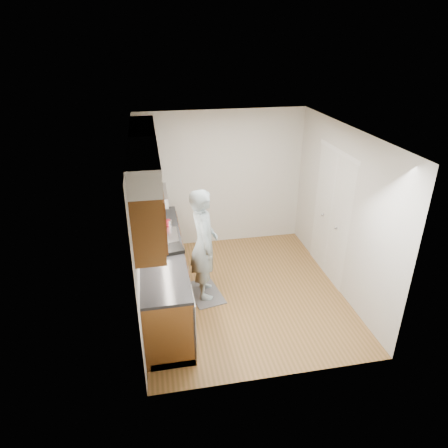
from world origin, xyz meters
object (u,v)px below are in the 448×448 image
soap_bottle_b (156,215)px  soda_can (168,223)px  steel_can (170,224)px  person (204,237)px  dish_rack (171,249)px  soap_bottle_a (150,214)px

soap_bottle_b → soda_can: 0.33m
soda_can → steel_can: 0.02m
soap_bottle_b → steel_can: bearing=-54.4°
person → soda_can: person is taller
steel_can → soap_bottle_b: bearing=125.6°
dish_rack → steel_can: bearing=76.6°
person → soda_can: size_ratio=15.39×
person → dish_rack: (-0.50, -0.24, -0.02)m
soda_can → dish_rack: size_ratio=0.38×
soap_bottle_b → dish_rack: soap_bottle_b is taller
soap_bottle_a → soda_can: bearing=-39.0°
soda_can → dish_rack: soda_can is taller
soap_bottle_b → soda_can: size_ratio=1.60×
dish_rack → soda_can: bearing=78.4°
soap_bottle_a → soda_can: (0.27, -0.22, -0.08)m
soap_bottle_a → steel_can: (0.30, -0.23, -0.08)m
soda_can → soap_bottle_a: bearing=141.0°
person → soap_bottle_a: person is taller
soda_can → steel_can: (0.02, -0.01, -0.00)m
soap_bottle_b → dish_rack: 1.05m
soap_bottle_b → soda_can: (0.18, -0.27, -0.04)m
soap_bottle_a → soap_bottle_b: bearing=29.2°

